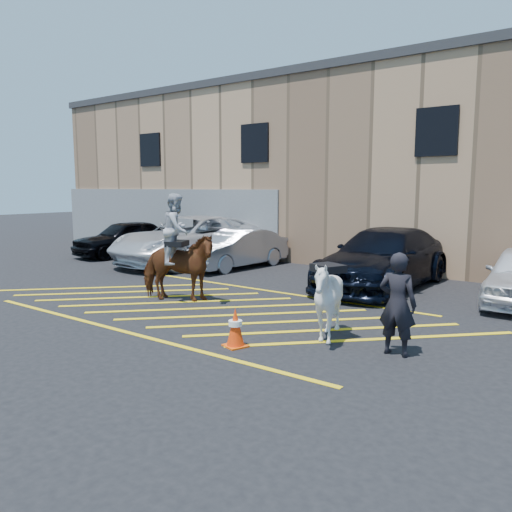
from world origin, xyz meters
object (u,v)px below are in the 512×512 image
Objects in this scene: car_black_suv at (125,238)px; saddled_white at (327,300)px; handler at (397,304)px; car_silver_sedan at (236,249)px; car_white_pickup at (192,240)px; car_blue_suv at (384,258)px; mounted_bay at (177,258)px; traffic_cone at (235,327)px.

saddled_white is (12.58, -5.50, 0.04)m from car_black_suv.
car_black_suv is 2.45× the size of handler.
handler is at bearing -29.28° from car_silver_sedan.
car_blue_suv is (7.67, -0.02, -0.06)m from car_white_pickup.
saddled_white is at bearing -34.23° from car_silver_sedan.
car_blue_suv is at bearing 101.51° from saddled_white.
car_blue_suv is 6.01m from mounted_bay.
saddled_white is (-1.36, 0.03, -0.11)m from handler.
mounted_bay is 4.71m from saddled_white.
car_white_pickup is at bearing 130.32° from mounted_bay.
saddled_white is at bearing 48.66° from traffic_cone.
mounted_bay is (4.14, -4.88, 0.20)m from car_white_pickup.
car_white_pickup is (3.78, 0.08, 0.15)m from car_black_suv.
traffic_cone is at bearing 26.50° from handler.
car_black_suv reaches higher than traffic_cone.
car_white_pickup is at bearing 137.87° from traffic_cone.
car_white_pickup is at bearing 8.81° from car_black_suv.
car_silver_sedan reaches higher than traffic_cone.
car_blue_suv reaches higher than car_black_suv.
handler is at bearing -13.95° from car_black_suv.
car_white_pickup is 10.30m from traffic_cone.
car_white_pickup is 3.60× the size of saddled_white.
car_silver_sedan is 2.34× the size of handler.
handler is at bearing 27.13° from traffic_cone.
car_silver_sedan is at bearing 112.67° from mounted_bay.
car_silver_sedan is 2.34× the size of saddled_white.
car_blue_suv reaches higher than car_silver_sedan.
car_blue_suv is 3.23× the size of saddled_white.
mounted_bay reaches higher than car_silver_sedan.
car_black_suv is 0.76× the size of car_blue_suv.
car_white_pickup reaches higher than traffic_cone.
mounted_bay is 3.75× the size of traffic_cone.
car_silver_sedan is (2.03, 0.18, -0.21)m from car_white_pickup.
traffic_cone is (-1.17, -1.33, -0.43)m from saddled_white.
car_black_suv is at bearing -178.56° from car_blue_suv.
saddled_white is at bearing -27.85° from car_white_pickup.
car_black_suv is 13.73m from saddled_white.
car_black_suv is 6.06× the size of traffic_cone.
car_silver_sedan is 9.03m from traffic_cone.
traffic_cone is at bearing -89.15° from car_blue_suv.
car_blue_suv is at bearing 4.16° from car_silver_sedan.
mounted_bay is at bearing -61.20° from car_silver_sedan.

